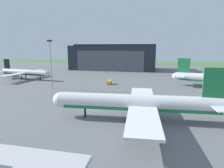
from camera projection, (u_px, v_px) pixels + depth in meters
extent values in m
plane|color=slate|center=(92.00, 109.00, 60.23)|extent=(440.00, 440.00, 0.00)
cube|color=#4A7A3C|center=(139.00, 62.00, 241.09)|extent=(440.00, 56.00, 0.08)
cube|color=#232833|center=(114.00, 57.00, 165.51)|extent=(70.36, 32.13, 20.07)
cube|color=#4C515B|center=(110.00, 61.00, 150.36)|extent=(53.47, 0.30, 16.05)
cube|color=#232833|center=(114.00, 45.00, 163.47)|extent=(70.36, 7.71, 1.20)
sphere|color=white|center=(175.00, 76.00, 98.06)|extent=(3.24, 3.24, 3.24)
cube|color=#1E7A42|center=(184.00, 65.00, 95.52)|extent=(5.84, 1.60, 7.05)
cube|color=white|center=(181.00, 76.00, 94.11)|extent=(5.18, 6.52, 0.28)
cube|color=white|center=(182.00, 75.00, 99.66)|extent=(5.18, 6.52, 0.28)
cube|color=white|center=(222.00, 77.00, 98.87)|extent=(10.98, 19.99, 0.56)
cylinder|color=gray|center=(224.00, 80.00, 97.47)|extent=(4.33, 3.04, 2.28)
cylinder|color=black|center=(222.00, 87.00, 88.35)|extent=(0.56, 0.56, 2.44)
cylinder|color=black|center=(221.00, 85.00, 92.24)|extent=(0.56, 0.56, 2.44)
cylinder|color=silver|center=(25.00, 72.00, 114.46)|extent=(32.25, 7.37, 3.43)
sphere|color=silver|center=(47.00, 73.00, 109.20)|extent=(3.30, 3.30, 3.30)
sphere|color=silver|center=(4.00, 71.00, 119.71)|extent=(2.68, 2.68, 2.68)
cube|color=black|center=(25.00, 74.00, 114.64)|extent=(29.71, 7.09, 0.60)
cube|color=black|center=(7.00, 64.00, 117.98)|extent=(4.19, 0.91, 5.84)
cube|color=silver|center=(3.00, 71.00, 116.61)|extent=(3.46, 5.13, 0.28)
cube|color=silver|center=(10.00, 70.00, 121.42)|extent=(3.46, 5.13, 0.28)
cube|color=silver|center=(13.00, 75.00, 107.07)|extent=(6.91, 15.23, 0.56)
cube|color=silver|center=(34.00, 71.00, 122.43)|extent=(6.91, 15.23, 0.56)
cylinder|color=gray|center=(16.00, 77.00, 108.14)|extent=(3.47, 2.28, 1.89)
cylinder|color=gray|center=(34.00, 73.00, 121.32)|extent=(3.47, 2.28, 1.89)
cylinder|color=black|center=(40.00, 78.00, 111.46)|extent=(0.56, 0.56, 2.54)
cylinder|color=black|center=(21.00, 78.00, 113.79)|extent=(0.56, 0.56, 2.54)
cylinder|color=black|center=(26.00, 77.00, 117.12)|extent=(0.56, 0.56, 2.54)
cylinder|color=white|center=(139.00, 103.00, 50.74)|extent=(43.82, 7.61, 4.37)
sphere|color=white|center=(61.00, 100.00, 53.77)|extent=(4.20, 4.20, 4.20)
cube|color=#1E7A42|center=(139.00, 107.00, 50.97)|extent=(40.34, 7.39, 0.77)
cube|color=#1E7A42|center=(215.00, 83.00, 47.05)|extent=(5.68, 0.82, 7.43)
cube|color=white|center=(212.00, 101.00, 51.15)|extent=(4.37, 6.40, 0.28)
cube|color=white|center=(222.00, 108.00, 44.82)|extent=(4.37, 6.40, 0.28)
cube|color=white|center=(142.00, 95.00, 60.90)|extent=(8.34, 19.02, 0.56)
cube|color=white|center=(143.00, 120.00, 40.54)|extent=(8.34, 19.02, 0.56)
cylinder|color=gray|center=(139.00, 101.00, 59.86)|extent=(4.32, 2.71, 2.40)
cylinder|color=gray|center=(139.00, 123.00, 42.38)|extent=(4.32, 2.71, 2.40)
cylinder|color=black|center=(85.00, 113.00, 53.47)|extent=(0.56, 0.56, 2.58)
cylinder|color=black|center=(145.00, 113.00, 53.39)|extent=(0.56, 0.56, 2.58)
cylinder|color=black|center=(146.00, 119.00, 48.93)|extent=(0.56, 0.56, 2.58)
cube|color=silver|center=(110.00, 81.00, 101.24)|extent=(2.21, 1.51, 1.81)
cube|color=yellow|center=(109.00, 82.00, 99.52)|extent=(2.31, 2.48, 1.59)
cylinder|color=black|center=(112.00, 83.00, 101.22)|extent=(0.33, 0.73, 0.71)
cylinder|color=black|center=(107.00, 83.00, 101.47)|extent=(0.33, 0.73, 0.71)
cylinder|color=black|center=(111.00, 84.00, 99.13)|extent=(0.33, 0.73, 0.71)
cylinder|color=black|center=(107.00, 84.00, 99.38)|extent=(0.33, 0.73, 0.71)
cylinder|color=#99999E|center=(51.00, 66.00, 87.63)|extent=(0.44, 0.44, 21.46)
cube|color=#333338|center=(49.00, 41.00, 85.49)|extent=(2.40, 0.50, 0.80)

